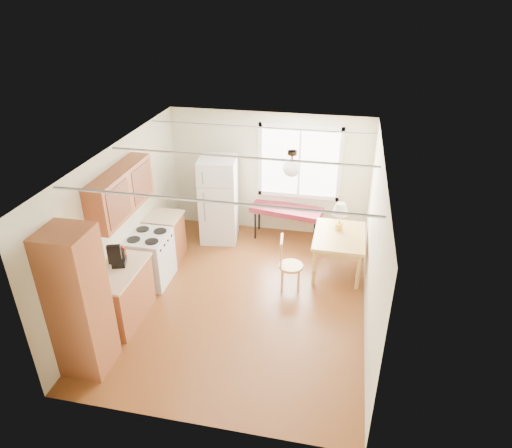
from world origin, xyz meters
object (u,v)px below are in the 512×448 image
(bench, at_px, (286,211))
(chair, at_px, (286,260))
(dining_table, at_px, (339,240))
(refrigerator, at_px, (219,200))

(bench, distance_m, chair, 1.76)
(bench, bearing_deg, chair, -72.37)
(bench, relative_size, dining_table, 1.26)
(refrigerator, xyz_separation_m, dining_table, (2.41, -0.72, -0.23))
(refrigerator, height_order, bench, refrigerator)
(refrigerator, bearing_deg, dining_table, -24.15)
(bench, bearing_deg, refrigerator, -156.62)
(bench, height_order, dining_table, dining_table)
(refrigerator, height_order, chair, refrigerator)
(refrigerator, xyz_separation_m, chair, (1.56, -1.42, -0.32))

